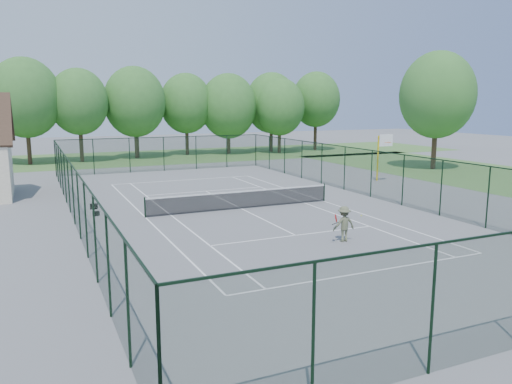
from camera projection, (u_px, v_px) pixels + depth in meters
ground at (242, 209)px, 28.48m from camera, size 140.00×140.00×0.00m
grass_far at (138, 158)px, 55.41m from camera, size 80.00×16.00×0.01m
grass_side at (487, 175)px, 41.78m from camera, size 14.00×40.00×0.01m
court_lines at (242, 209)px, 28.48m from camera, size 11.05×23.85×0.01m
tennis_net at (242, 199)px, 28.38m from camera, size 11.08×0.08×1.10m
fence_enclosure at (241, 182)px, 28.21m from camera, size 18.05×36.05×3.02m
tree_line_far at (136, 103)px, 54.36m from camera, size 39.40×6.40×9.70m
basketball_goal at (382, 148)px, 38.07m from camera, size 1.20×1.43×3.65m
tree_side at (437, 95)px, 44.78m from camera, size 6.69×6.69×10.59m
sports_bag_a at (94, 206)px, 28.39m from camera, size 0.44×0.34×0.31m
sports_bag_b at (96, 214)px, 26.67m from camera, size 0.37×0.31×0.25m
tennis_player at (344, 224)px, 21.63m from camera, size 2.09×0.95×1.56m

